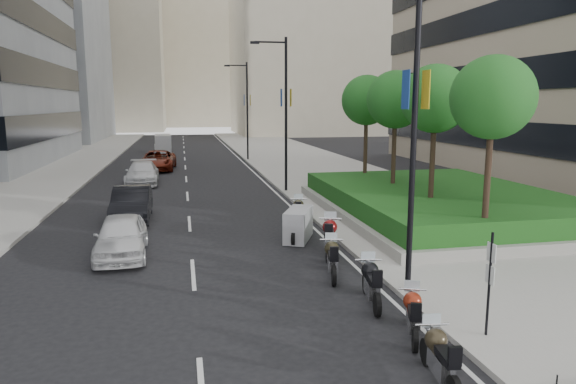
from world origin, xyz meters
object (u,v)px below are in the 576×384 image
object	(u,v)px
delivery_van	(163,144)
parking_sign	(490,279)
car_b	(132,204)
motorcycle_3	(332,259)
lamp_post_1	(283,107)
motorcycle_2	(371,283)
motorcycle_1	(413,315)
car_a	(121,236)
lamp_post_0	(409,110)
car_d	(158,160)
motorcycle_5	(298,225)
lamp_post_2	(246,106)
car_c	(142,173)
motorcycle_6	(298,212)
motorcycle_4	(329,237)
motorcycle_0	(439,357)

from	to	relation	value
delivery_van	parking_sign	bearing A→B (deg)	-82.60
parking_sign	car_b	distance (m)	16.69
car_b	delivery_van	size ratio (longest dim) A/B	1.01
parking_sign	motorcycle_3	world-z (taller)	parking_sign
lamp_post_1	car_b	size ratio (longest dim) A/B	1.94
motorcycle_2	car_b	world-z (taller)	car_b
motorcycle_1	car_a	xyz separation A→B (m)	(-7.17, 7.89, 0.19)
lamp_post_0	car_a	bearing A→B (deg)	145.85
motorcycle_2	car_d	bearing A→B (deg)	22.72
parking_sign	motorcycle_2	bearing A→B (deg)	123.78
parking_sign	car_d	size ratio (longest dim) A/B	0.44
lamp_post_1	motorcycle_1	world-z (taller)	lamp_post_1
motorcycle_3	motorcycle_5	world-z (taller)	motorcycle_5
lamp_post_0	motorcycle_1	bearing A→B (deg)	-109.20
parking_sign	lamp_post_2	bearing A→B (deg)	90.99
motorcycle_5	car_c	bearing A→B (deg)	47.17
motorcycle_1	motorcycle_2	bearing A→B (deg)	27.04
motorcycle_1	motorcycle_5	distance (m)	8.74
motorcycle_2	car_a	distance (m)	9.08
car_d	lamp_post_2	bearing A→B (deg)	38.00
lamp_post_2	car_c	world-z (taller)	lamp_post_2
lamp_post_2	motorcycle_2	bearing A→B (deg)	-91.74
motorcycle_5	motorcycle_6	bearing A→B (deg)	10.87
motorcycle_1	delivery_van	size ratio (longest dim) A/B	0.41
motorcycle_2	delivery_van	distance (m)	46.95
motorcycle_2	delivery_van	world-z (taller)	delivery_van
motorcycle_1	motorcycle_3	size ratio (longest dim) A/B	0.90
motorcycle_4	car_d	xyz separation A→B (m)	(-6.90, 25.51, 0.13)
motorcycle_6	car_b	world-z (taller)	car_b
lamp_post_0	motorcycle_2	distance (m)	4.63
parking_sign	motorcycle_3	size ratio (longest dim) A/B	1.19
car_a	delivery_van	bearing A→B (deg)	87.77
motorcycle_0	motorcycle_3	xyz separation A→B (m)	(-0.23, 6.31, 0.03)
lamp_post_0	parking_sign	size ratio (longest dim) A/B	3.60
delivery_van	car_a	bearing A→B (deg)	-92.65
motorcycle_4	car_a	world-z (taller)	car_a
motorcycle_5	car_b	bearing A→B (deg)	77.30
lamp_post_0	motorcycle_0	xyz separation A→B (m)	(-1.24, -4.41, -4.53)
motorcycle_6	delivery_van	bearing A→B (deg)	23.54
motorcycle_6	car_b	xyz separation A→B (m)	(-7.17, 2.53, 0.17)
motorcycle_6	car_b	size ratio (longest dim) A/B	0.48
motorcycle_4	motorcycle_5	bearing A→B (deg)	34.37
lamp_post_0	motorcycle_2	world-z (taller)	lamp_post_0
lamp_post_0	car_b	xyz separation A→B (m)	(-8.17, 11.15, -4.30)
parking_sign	motorcycle_2	distance (m)	3.24
motorcycle_5	delivery_van	distance (m)	40.27
parking_sign	delivery_van	bearing A→B (deg)	99.93
motorcycle_1	car_a	size ratio (longest dim) A/B	0.45
motorcycle_0	motorcycle_4	distance (m)	8.53
motorcycle_1	motorcycle_3	xyz separation A→B (m)	(-0.61, 4.35, 0.04)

